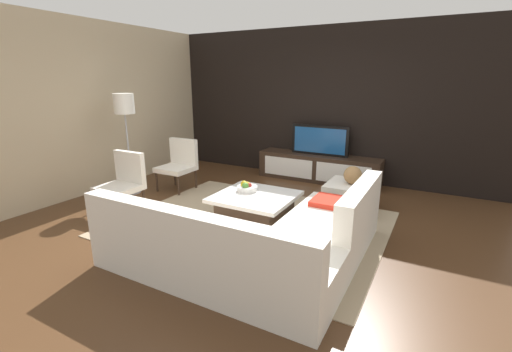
% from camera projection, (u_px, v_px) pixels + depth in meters
% --- Properties ---
extents(ground_plane, '(14.00, 14.00, 0.00)m').
position_uv_depth(ground_plane, '(258.00, 225.00, 4.59)').
color(ground_plane, '#4C301C').
extents(feature_wall_back, '(6.40, 0.12, 2.80)m').
position_uv_depth(feature_wall_back, '(327.00, 105.00, 6.49)').
color(feature_wall_back, black).
rests_on(feature_wall_back, ground).
extents(side_wall_left, '(0.12, 5.20, 2.80)m').
position_uv_depth(side_wall_left, '(98.00, 108.00, 5.86)').
color(side_wall_left, '#C6B28E').
rests_on(side_wall_left, ground).
extents(area_rug, '(3.37, 2.72, 0.01)m').
position_uv_depth(area_rug, '(252.00, 224.00, 4.64)').
color(area_rug, tan).
rests_on(area_rug, ground).
extents(media_console, '(2.28, 0.48, 0.50)m').
position_uv_depth(media_console, '(318.00, 168.00, 6.55)').
color(media_console, '#332319').
rests_on(media_console, ground).
extents(television, '(1.08, 0.06, 0.55)m').
position_uv_depth(television, '(320.00, 140.00, 6.41)').
color(television, black).
rests_on(television, media_console).
extents(sectional_couch, '(2.42, 2.27, 0.79)m').
position_uv_depth(sectional_couch, '(260.00, 242.00, 3.52)').
color(sectional_couch, white).
rests_on(sectional_couch, ground).
extents(coffee_table, '(1.02, 0.97, 0.38)m').
position_uv_depth(coffee_table, '(255.00, 207.00, 4.67)').
color(coffee_table, '#332319').
rests_on(coffee_table, ground).
extents(accent_chair_near, '(0.54, 0.53, 0.87)m').
position_uv_depth(accent_chair_near, '(124.00, 179.00, 4.96)').
color(accent_chair_near, '#332319').
rests_on(accent_chair_near, ground).
extents(floor_lamp, '(0.32, 0.32, 1.65)m').
position_uv_depth(floor_lamp, '(124.00, 110.00, 5.55)').
color(floor_lamp, '#A5A5AA').
rests_on(floor_lamp, ground).
extents(ottoman, '(0.70, 0.70, 0.40)m').
position_uv_depth(ottoman, '(351.00, 197.00, 5.10)').
color(ottoman, white).
rests_on(ottoman, ground).
extents(fruit_bowl, '(0.28, 0.28, 0.14)m').
position_uv_depth(fruit_bowl, '(247.00, 187.00, 4.77)').
color(fruit_bowl, silver).
rests_on(fruit_bowl, coffee_table).
extents(accent_chair_far, '(0.56, 0.54, 0.87)m').
position_uv_depth(accent_chair_far, '(179.00, 162.00, 6.01)').
color(accent_chair_far, '#332319').
rests_on(accent_chair_far, ground).
extents(decorative_ball, '(0.26, 0.26, 0.26)m').
position_uv_depth(decorative_ball, '(353.00, 175.00, 5.01)').
color(decorative_ball, '#997247').
rests_on(decorative_ball, ottoman).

